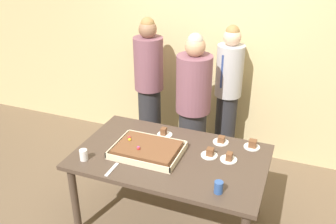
% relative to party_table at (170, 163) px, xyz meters
% --- Properties ---
extents(ground_plane, '(12.00, 12.00, 0.00)m').
position_rel_party_table_xyz_m(ground_plane, '(0.00, 0.00, -0.69)').
color(ground_plane, brown).
extents(interior_back_panel, '(8.00, 0.12, 3.00)m').
position_rel_party_table_xyz_m(interior_back_panel, '(0.00, 1.60, 0.81)').
color(interior_back_panel, '#CCB784').
rests_on(interior_back_panel, ground_plane).
extents(party_table, '(1.71, 1.03, 0.78)m').
position_rel_party_table_xyz_m(party_table, '(0.00, 0.00, 0.00)').
color(party_table, '#47382D').
rests_on(party_table, ground_plane).
extents(sheet_cake, '(0.62, 0.46, 0.10)m').
position_rel_party_table_xyz_m(sheet_cake, '(-0.21, -0.04, 0.12)').
color(sheet_cake, beige).
rests_on(sheet_cake, party_table).
extents(plated_slice_near_left, '(0.15, 0.15, 0.08)m').
position_rel_party_table_xyz_m(plated_slice_near_left, '(0.33, 0.12, 0.11)').
color(plated_slice_near_left, white).
rests_on(plated_slice_near_left, party_table).
extents(plated_slice_near_right, '(0.15, 0.15, 0.07)m').
position_rel_party_table_xyz_m(plated_slice_near_right, '(0.37, 0.38, 0.11)').
color(plated_slice_near_right, white).
rests_on(plated_slice_near_right, party_table).
extents(plated_slice_far_left, '(0.15, 0.15, 0.08)m').
position_rel_party_table_xyz_m(plated_slice_far_left, '(0.66, 0.40, 0.11)').
color(plated_slice_far_left, white).
rests_on(plated_slice_far_left, party_table).
extents(plated_slice_far_right, '(0.15, 0.15, 0.08)m').
position_rel_party_table_xyz_m(plated_slice_far_right, '(-0.19, 0.31, 0.11)').
color(plated_slice_far_right, white).
rests_on(plated_slice_far_right, party_table).
extents(plated_slice_center_front, '(0.15, 0.15, 0.08)m').
position_rel_party_table_xyz_m(plated_slice_center_front, '(0.51, 0.11, 0.11)').
color(plated_slice_center_front, white).
rests_on(plated_slice_center_front, party_table).
extents(drink_cup_nearest, '(0.07, 0.07, 0.10)m').
position_rel_party_table_xyz_m(drink_cup_nearest, '(-0.69, -0.35, 0.14)').
color(drink_cup_nearest, white).
rests_on(drink_cup_nearest, party_table).
extents(drink_cup_middle, '(0.07, 0.07, 0.10)m').
position_rel_party_table_xyz_m(drink_cup_middle, '(0.53, -0.36, 0.14)').
color(drink_cup_middle, '#2D5199').
rests_on(drink_cup_middle, party_table).
extents(cake_server_utensil, '(0.03, 0.20, 0.01)m').
position_rel_party_table_xyz_m(cake_server_utensil, '(-0.38, -0.39, 0.09)').
color(cake_server_utensil, silver).
rests_on(cake_server_utensil, party_table).
extents(person_serving_front, '(0.35, 0.35, 1.74)m').
position_rel_party_table_xyz_m(person_serving_front, '(-0.71, 1.13, 0.21)').
color(person_serving_front, '#28282D').
rests_on(person_serving_front, ground_plane).
extents(person_green_shirt_behind, '(0.38, 0.38, 1.69)m').
position_rel_party_table_xyz_m(person_green_shirt_behind, '(-0.06, 0.85, 0.17)').
color(person_green_shirt_behind, '#28282D').
rests_on(person_green_shirt_behind, ground_plane).
extents(person_striped_tie_right, '(0.30, 0.30, 1.70)m').
position_rel_party_table_xyz_m(person_striped_tie_right, '(0.22, 1.26, 0.20)').
color(person_striped_tie_right, '#28282D').
rests_on(person_striped_tie_right, ground_plane).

